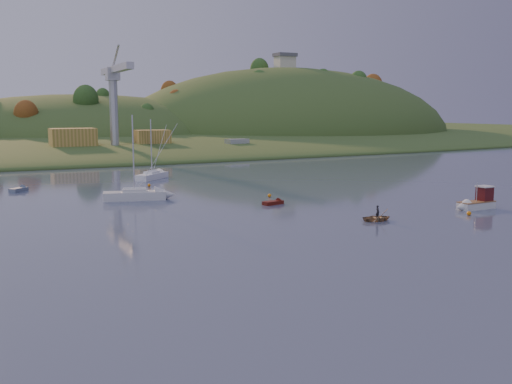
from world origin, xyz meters
name	(u,v)px	position (x,y,z in m)	size (l,w,h in m)	color
ground	(470,277)	(0.00, 0.00, 0.00)	(500.00, 500.00, 0.00)	#364359
far_shore	(52,137)	(0.00, 230.00, 0.00)	(620.00, 220.00, 1.50)	#365221
shore_slope	(78,146)	(0.00, 165.00, 0.00)	(640.00, 150.00, 7.00)	#365221
hill_center	(84,139)	(10.00, 210.00, 0.00)	(140.00, 120.00, 36.00)	#365221
hill_right	(284,136)	(95.00, 195.00, 0.00)	(150.00, 130.00, 60.00)	#365221
hilltop_house	(285,60)	(95.00, 195.00, 33.40)	(9.00, 7.00, 6.45)	beige
hillside_trees	(68,143)	(0.00, 185.00, 0.00)	(280.00, 50.00, 32.00)	#254719
wharf	(125,150)	(5.00, 122.00, 1.20)	(42.00, 16.00, 2.40)	slate
shed_west	(73,138)	(-8.00, 123.00, 4.80)	(11.00, 8.00, 4.80)	olive
shed_east	(152,137)	(13.00, 124.00, 4.40)	(9.00, 7.00, 4.00)	olive
dock_crane	(115,89)	(2.00, 118.39, 17.17)	(3.20, 28.00, 20.30)	#B7B7BC
fishing_boat	(474,203)	(22.40, 20.18, 0.81)	(5.77, 1.91, 3.66)	silver
sailboat_near	(152,175)	(-3.85, 67.01, 0.69)	(7.02, 6.67, 10.34)	white
sailboat_far	(135,194)	(-12.50, 45.80, 0.73)	(8.48, 4.32, 11.29)	silver
canoe	(377,218)	(7.31, 19.64, 0.33)	(2.28, 3.19, 0.66)	#90734F
paddler	(378,214)	(7.31, 19.64, 0.73)	(0.53, 0.35, 1.45)	black
red_tender	(277,202)	(2.88, 34.33, 0.23)	(3.36, 1.68, 1.09)	#53130B
grey_dinghy	(22,189)	(-25.29, 61.94, 0.26)	(3.23, 3.25, 1.25)	slate
work_vessel	(237,148)	(35.00, 115.96, 1.36)	(15.49, 7.58, 3.82)	#515C6A
buoy_0	(469,213)	(18.66, 17.46, 0.25)	(0.50, 0.50, 0.50)	orange
buoy_1	(269,195)	(4.69, 39.70, 0.25)	(0.50, 0.50, 0.50)	orange
buoy_3	(149,185)	(-7.13, 57.53, 0.25)	(0.50, 0.50, 0.50)	orange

